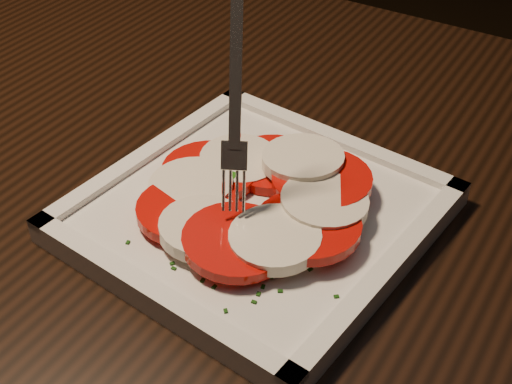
% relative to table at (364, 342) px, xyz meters
% --- Properties ---
extents(table, '(1.27, 0.91, 0.75)m').
position_rel_table_xyz_m(table, '(0.00, 0.00, 0.00)').
color(table, black).
rests_on(table, ground).
extents(plate, '(0.25, 0.25, 0.01)m').
position_rel_table_xyz_m(plate, '(-0.09, -0.02, 0.11)').
color(plate, silver).
rests_on(plate, table).
extents(caprese_salad, '(0.19, 0.20, 0.03)m').
position_rel_table_xyz_m(caprese_salad, '(-0.09, -0.02, 0.12)').
color(caprese_salad, '#C00604').
rests_on(caprese_salad, plate).
extents(fork, '(0.06, 0.07, 0.16)m').
position_rel_table_xyz_m(fork, '(-0.11, -0.03, 0.22)').
color(fork, white).
rests_on(fork, caprese_salad).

